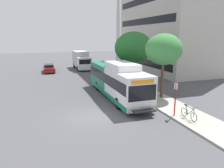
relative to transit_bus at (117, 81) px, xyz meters
name	(u,v)px	position (x,y,z in m)	size (l,w,h in m)	color
ground_plane	(76,92)	(-3.62, 3.47, -1.70)	(120.00, 120.00, 0.00)	#4C4C51
sidewalk_curb	(140,90)	(3.38, 1.47, -1.63)	(3.00, 56.00, 0.14)	#A8A399
transit_bus	(117,81)	(0.00, 0.00, 0.00)	(2.58, 12.25, 3.65)	white
bus_stop_sign_pole	(175,96)	(2.27, -6.68, -0.05)	(0.10, 0.36, 2.60)	red
bicycle_parked	(189,113)	(2.84, -7.62, -1.14)	(0.52, 1.76, 1.02)	black
street_tree_near_stop	(164,50)	(4.03, -1.92, 3.12)	(3.49, 3.49, 6.18)	#4C3823
street_tree_mid_block	(133,48)	(4.14, 5.23, 2.91)	(4.74, 4.74, 6.49)	#4C3823
parked_car_far_lane	(49,68)	(-5.72, 18.12, -1.04)	(1.80, 4.50, 1.33)	maroon
box_truck_background	(81,60)	(0.22, 19.90, 0.04)	(2.32, 7.01, 3.25)	silver
lattice_comm_tower	(118,25)	(11.38, 30.17, 6.95)	(1.10, 1.10, 26.24)	#B7B7BC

